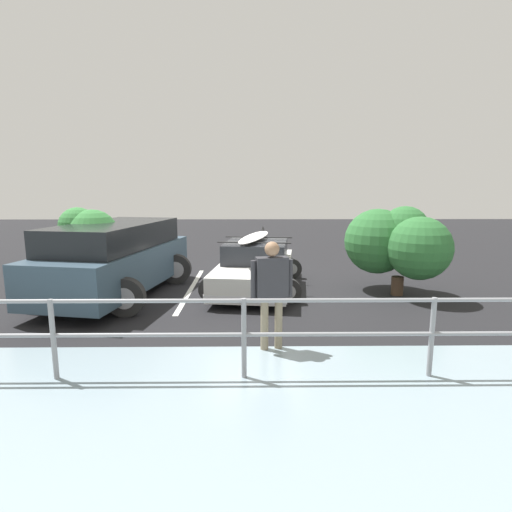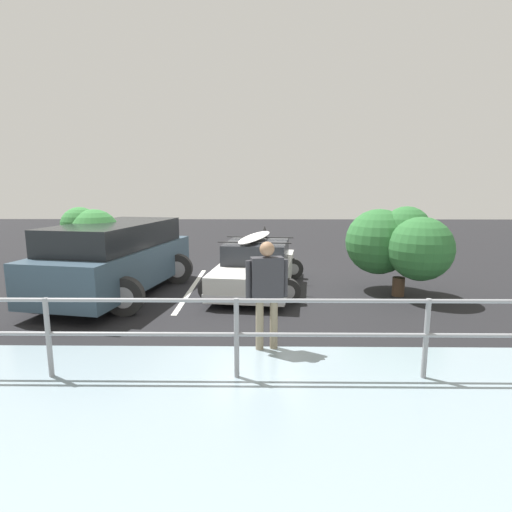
# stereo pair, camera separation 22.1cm
# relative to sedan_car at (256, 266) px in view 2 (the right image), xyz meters

# --- Properties ---
(ground_plane) EXTENTS (44.00, 44.00, 0.02)m
(ground_plane) POSITION_rel_sedan_car_xyz_m (0.01, -0.01, -0.58)
(ground_plane) COLOR black
(ground_plane) RESTS_ON ground
(parking_stripe) EXTENTS (0.12, 4.42, 0.00)m
(parking_stripe) POSITION_rel_sedan_car_xyz_m (1.66, 0.05, -0.57)
(parking_stripe) COLOR silver
(parking_stripe) RESTS_ON ground
(sedan_car) EXTENTS (2.63, 4.25, 1.49)m
(sedan_car) POSITION_rel_sedan_car_xyz_m (0.00, 0.00, 0.00)
(sedan_car) COLOR silver
(sedan_car) RESTS_ON ground
(suv_car) EXTENTS (3.16, 5.02, 1.74)m
(suv_car) POSITION_rel_sedan_car_xyz_m (3.31, 0.68, 0.34)
(suv_car) COLOR #334756
(suv_car) RESTS_ON ground
(person_bystander) EXTENTS (0.67, 0.29, 1.74)m
(person_bystander) POSITION_rel_sedan_car_xyz_m (-0.20, 3.91, 0.47)
(person_bystander) COLOR gray
(person_bystander) RESTS_ON ground
(railing_fence) EXTENTS (10.29, 0.11, 1.12)m
(railing_fence) POSITION_rel_sedan_car_xyz_m (0.22, 4.89, 0.19)
(railing_fence) COLOR gray
(railing_fence) RESTS_ON ground
(bush_near_left) EXTENTS (2.24, 2.36, 2.12)m
(bush_near_left) POSITION_rel_sedan_car_xyz_m (-3.40, 0.56, 0.69)
(bush_near_left) COLOR #4C3828
(bush_near_left) RESTS_ON ground
(bush_near_right) EXTENTS (1.51, 1.52, 2.10)m
(bush_near_right) POSITION_rel_sedan_car_xyz_m (4.09, 0.41, 0.72)
(bush_near_right) COLOR #4C3828
(bush_near_right) RESTS_ON ground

